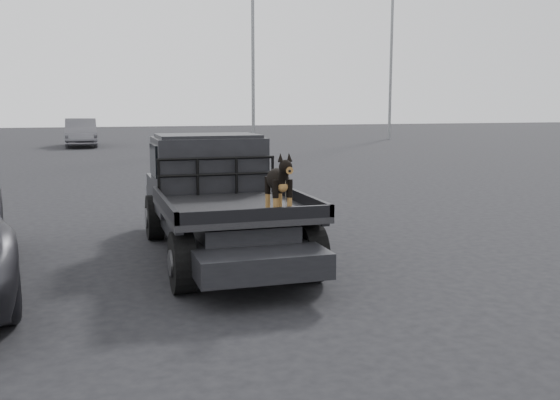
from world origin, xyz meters
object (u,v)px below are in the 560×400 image
object	(u,v)px
flatbed_ute	(221,226)
dog	(278,184)
distant_car_a	(81,132)
floodlight_far	(392,14)
floodlight_mid	(253,26)

from	to	relation	value
flatbed_ute	dog	distance (m)	1.94
distant_car_a	floodlight_far	distance (m)	20.73
dog	flatbed_ute	bearing A→B (deg)	102.86
flatbed_ute	distant_car_a	world-z (taller)	distant_car_a
dog	floodlight_far	size ratio (longest dim) A/B	0.05
flatbed_ute	floodlight_far	distance (m)	33.90
distant_car_a	floodlight_mid	size ratio (longest dim) A/B	0.39
dog	distant_car_a	distance (m)	28.57
flatbed_ute	distant_car_a	size ratio (longest dim) A/B	1.17
flatbed_ute	floodlight_far	xyz separation A→B (m)	(17.18, 28.23, 7.54)
distant_car_a	floodlight_far	bearing A→B (deg)	3.75
floodlight_far	dog	bearing A→B (deg)	-119.28
floodlight_mid	floodlight_far	distance (m)	10.89
flatbed_ute	dog	bearing A→B (deg)	-77.14
flatbed_ute	floodlight_mid	world-z (taller)	floodlight_mid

